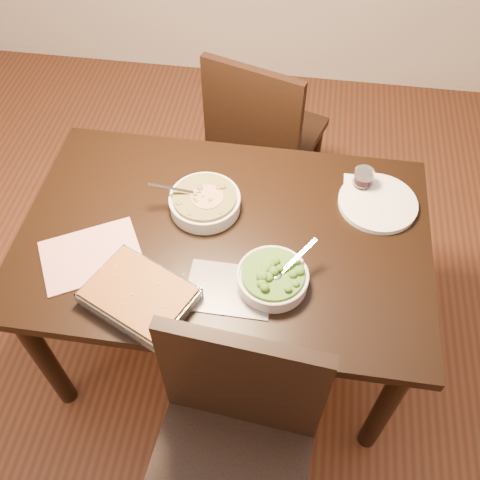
# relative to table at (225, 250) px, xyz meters

# --- Properties ---
(ground) EXTENTS (4.00, 4.00, 0.00)m
(ground) POSITION_rel_table_xyz_m (0.00, 0.00, -0.65)
(ground) COLOR #492115
(ground) RESTS_ON ground
(table) EXTENTS (1.40, 0.90, 0.75)m
(table) POSITION_rel_table_xyz_m (0.00, 0.00, 0.00)
(table) COLOR black
(table) RESTS_ON ground
(magazine_a) EXTENTS (0.39, 0.36, 0.01)m
(magazine_a) POSITION_rel_table_xyz_m (-0.42, -0.16, 0.10)
(magazine_a) COLOR #C13739
(magazine_a) RESTS_ON table
(magazine_b) EXTENTS (0.27, 0.19, 0.00)m
(magazine_b) POSITION_rel_table_xyz_m (0.05, -0.22, 0.10)
(magazine_b) COLOR #26272E
(magazine_b) RESTS_ON table
(coaster) EXTENTS (0.12, 0.12, 0.00)m
(coaster) POSITION_rel_table_xyz_m (0.46, 0.28, 0.10)
(coaster) COLOR white
(coaster) RESTS_ON table
(stew_bowl) EXTENTS (0.28, 0.25, 0.09)m
(stew_bowl) POSITION_rel_table_xyz_m (-0.09, 0.10, 0.13)
(stew_bowl) COLOR white
(stew_bowl) RESTS_ON table
(broccoli_bowl) EXTENTS (0.23, 0.23, 0.09)m
(broccoli_bowl) POSITION_rel_table_xyz_m (0.18, -0.18, 0.13)
(broccoli_bowl) COLOR white
(broccoli_bowl) RESTS_ON table
(baking_dish) EXTENTS (0.39, 0.34, 0.06)m
(baking_dish) POSITION_rel_table_xyz_m (-0.21, -0.30, 0.12)
(baking_dish) COLOR silver
(baking_dish) RESTS_ON table
(wine_tumbler) EXTENTS (0.07, 0.07, 0.08)m
(wine_tumbler) POSITION_rel_table_xyz_m (0.46, 0.28, 0.14)
(wine_tumbler) COLOR black
(wine_tumbler) RESTS_ON coaster
(dinner_plate) EXTENTS (0.28, 0.28, 0.02)m
(dinner_plate) POSITION_rel_table_xyz_m (0.52, 0.21, 0.10)
(dinner_plate) COLOR white
(dinner_plate) RESTS_ON table
(chair_near) EXTENTS (0.51, 0.51, 1.00)m
(chair_near) POSITION_rel_table_xyz_m (0.12, -0.65, -0.10)
(chair_near) COLOR black
(chair_near) RESTS_ON ground
(chair_far) EXTENTS (0.56, 0.56, 0.95)m
(chair_far) POSITION_rel_table_xyz_m (0.04, 0.77, -0.12)
(chair_far) COLOR black
(chair_far) RESTS_ON ground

